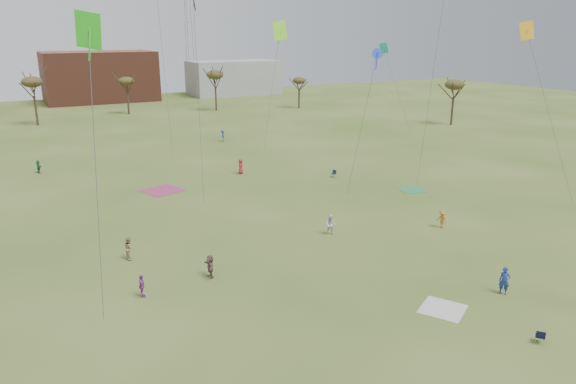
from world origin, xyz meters
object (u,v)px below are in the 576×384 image
flyer_near_right (504,281)px  radio_tower (188,21)px  camp_chair_center (540,339)px  camp_chair_right (334,175)px

flyer_near_right → radio_tower: size_ratio=0.05×
camp_chair_center → camp_chair_right: 36.66m
flyer_near_right → radio_tower: radio_tower is taller
flyer_near_right → camp_chair_right: (6.23, 30.42, -0.70)m
camp_chair_center → radio_tower: (22.84, 129.59, 18.95)m
radio_tower → camp_chair_center: bearing=-100.0°
camp_chair_center → camp_chair_right: bearing=-52.9°
radio_tower → flyer_near_right: bearing=-99.1°
flyer_near_right → camp_chair_center: bearing=-69.0°
camp_chair_center → radio_tower: bearing=-48.4°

